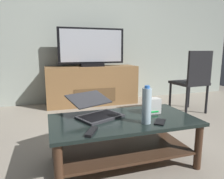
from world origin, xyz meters
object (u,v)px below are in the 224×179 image
at_px(laptop, 95,109).
at_px(cell_phone, 160,122).
at_px(tv_remote, 91,132).
at_px(router_box, 152,106).
at_px(coffee_table, 123,132).
at_px(media_cabinet, 92,85).
at_px(television, 92,48).
at_px(water_bottle_near, 147,105).
at_px(dining_chair, 193,79).

xyz_separation_m(laptop, cell_phone, (0.44, -0.32, -0.05)).
bearing_deg(tv_remote, cell_phone, 34.05).
bearing_deg(router_box, coffee_table, -166.72).
bearing_deg(cell_phone, media_cabinet, 129.83).
distance_m(television, cell_phone, 2.29).
height_order(laptop, cell_phone, laptop).
bearing_deg(water_bottle_near, router_box, 53.15).
bearing_deg(laptop, dining_chair, 27.84).
bearing_deg(coffee_table, water_bottle_near, -50.33).
bearing_deg(tv_remote, coffee_table, 64.63).
height_order(television, tv_remote, television).
bearing_deg(coffee_table, router_box, 13.28).
bearing_deg(router_box, television, 93.29).
distance_m(media_cabinet, dining_chair, 1.68).
distance_m(coffee_table, laptop, 0.31).
height_order(dining_chair, router_box, dining_chair).
bearing_deg(laptop, tv_remote, -107.46).
bearing_deg(cell_phone, water_bottle_near, -153.44).
relative_size(dining_chair, tv_remote, 5.89).
height_order(cell_phone, tv_remote, tv_remote).
bearing_deg(dining_chair, television, 143.28).
distance_m(dining_chair, water_bottle_near, 1.83).
relative_size(coffee_table, television, 1.04).
xyz_separation_m(router_box, water_bottle_near, (-0.17, -0.23, 0.07)).
relative_size(television, router_box, 8.08).
bearing_deg(router_box, cell_phone, -103.87).
xyz_separation_m(coffee_table, dining_chair, (1.51, 1.04, 0.25)).
bearing_deg(coffee_table, cell_phone, -36.98).
relative_size(coffee_table, tv_remote, 7.42).
height_order(media_cabinet, laptop, media_cabinet).
distance_m(media_cabinet, tv_remote, 2.33).
height_order(laptop, tv_remote, laptop).
distance_m(coffee_table, television, 2.16).
xyz_separation_m(router_box, cell_phone, (-0.06, -0.25, -0.06)).
height_order(coffee_table, television, television).
relative_size(television, tv_remote, 7.11).
bearing_deg(router_box, dining_chair, 38.74).
bearing_deg(media_cabinet, tv_remote, -102.43).
height_order(television, cell_phone, television).
bearing_deg(television, water_bottle_near, -91.48).
distance_m(laptop, cell_phone, 0.54).
bearing_deg(television, dining_chair, -36.72).
bearing_deg(cell_phone, coffee_table, -178.46).
height_order(laptop, router_box, laptop).
bearing_deg(cell_phone, tv_remote, -136.87).
distance_m(coffee_table, tv_remote, 0.41).
bearing_deg(water_bottle_near, television, 88.52).
bearing_deg(dining_chair, coffee_table, -145.37).
xyz_separation_m(media_cabinet, laptop, (-0.39, -1.92, 0.12)).
height_order(laptop, water_bottle_near, water_bottle_near).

